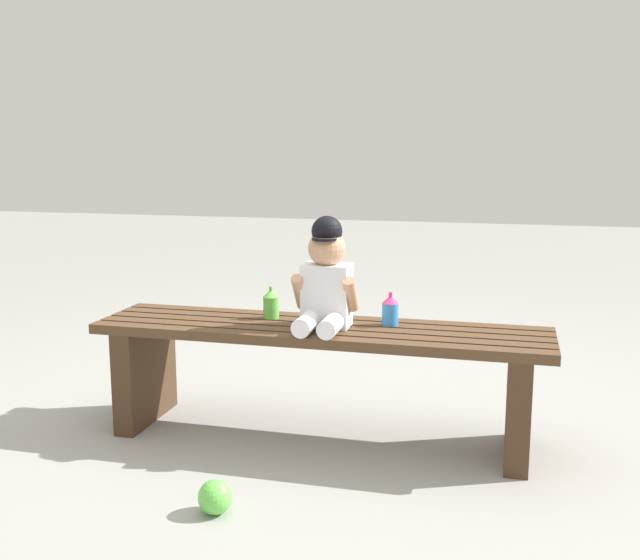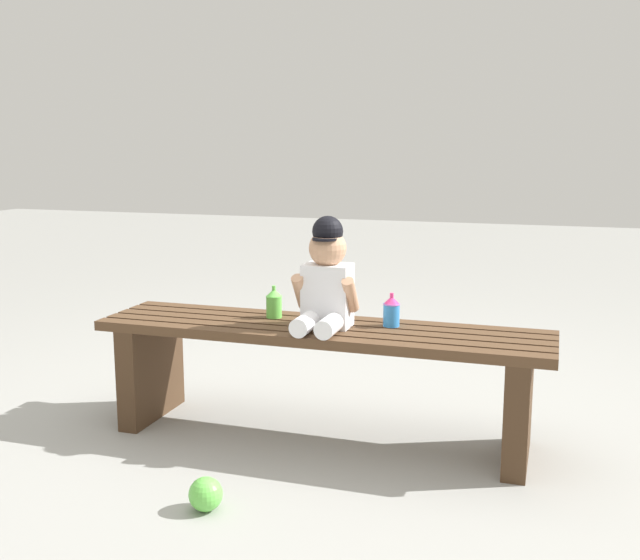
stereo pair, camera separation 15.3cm
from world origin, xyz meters
name	(u,v)px [view 1 (the left image)]	position (x,y,z in m)	size (l,w,h in m)	color
ground_plane	(320,436)	(0.00, 0.00, 0.00)	(16.00, 16.00, 0.00)	#999993
park_bench	(320,362)	(0.00, 0.00, 0.29)	(1.67, 0.39, 0.43)	#513823
child_figure	(326,279)	(0.03, -0.02, 0.61)	(0.23, 0.27, 0.40)	white
sippy_cup_left	(271,303)	(-0.21, 0.07, 0.49)	(0.06, 0.06, 0.12)	#66CC4C
sippy_cup_right	(390,310)	(0.25, 0.07, 0.49)	(0.06, 0.06, 0.12)	#338CE5
toy_ball	(215,497)	(-0.15, -0.65, 0.05)	(0.10, 0.10, 0.10)	#66CC4C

